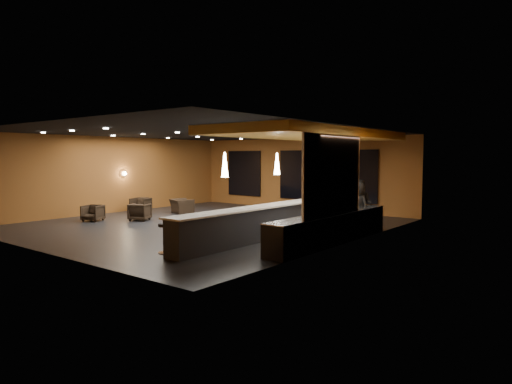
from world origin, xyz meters
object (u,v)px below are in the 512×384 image
Objects in this scene: armchair_a at (93,213)px; armchair_d at (182,206)px; bar_stool_0 at (166,234)px; armchair_b at (140,212)px; bar_counter at (268,222)px; staff_c at (358,206)px; pendant_1 at (277,164)px; staff_a at (334,204)px; staff_b at (361,204)px; bar_stool_3 at (264,219)px; armchair_c at (141,205)px; prep_counter at (331,229)px; bar_stool_4 at (287,213)px; bar_stool_5 at (305,210)px; column at (338,178)px; pendant_2 at (317,163)px; bar_stool_2 at (236,222)px; pendant_0 at (225,165)px; bar_stool_1 at (204,227)px.

armchair_d is (0.85, 3.99, -0.00)m from armchair_a.
armchair_b is at bearing 148.22° from bar_stool_0.
bar_counter is 3.54m from staff_c.
staff_a is (0.97, 2.03, -1.42)m from pendant_1.
staff_a is at bearing 69.15° from bar_counter.
staff_b is (1.45, 3.15, -1.47)m from pendant_1.
staff_c is 2.27× the size of bar_stool_3.
armchair_c is (-0.66, 2.86, 0.03)m from armchair_a.
prep_counter is 2.70m from staff_c.
armchair_b is 2.74m from armchair_d.
bar_stool_4 is (7.79, 0.48, 0.19)m from armchair_c.
bar_stool_3 is (5.84, 0.62, 0.13)m from armchair_b.
pendant_1 is 8.27m from armchair_a.
armchair_d is 1.33× the size of bar_stool_3.
bar_counter reaches higher than bar_stool_5.
staff_a reaches higher than armchair_b.
armchair_d is at bearing 14.11° from armchair_c.
bar_stool_5 is at bearing -122.15° from column.
pendant_1 is at bearing -133.25° from staff_a.
staff_a is 7.90m from armchair_b.
prep_counter is at bearing 0.00° from pendant_1.
armchair_c is at bearing 172.53° from pendant_1.
pendant_2 is 0.70× the size of armchair_d.
bar_stool_0 is 0.94× the size of bar_stool_4.
bar_stool_3 reaches higher than armchair_b.
column is 2.05× the size of staff_c.
bar_stool_5 is (-0.05, 1.31, -0.02)m from bar_stool_4.
prep_counter is (2.00, 0.50, -0.07)m from bar_counter.
armchair_d is (-7.95, 0.21, -0.61)m from staff_a.
armchair_b is at bearing -160.55° from bar_stool_4.
bar_stool_3 is (0.11, 4.18, -0.03)m from bar_stool_0.
staff_b is 2.07× the size of bar_stool_4.
prep_counter is 6.03× the size of armchair_d.
bar_stool_2 is 1.12× the size of bar_stool_3.
prep_counter is 7.67× the size of armchair_c.
armchair_c is at bearing 173.94° from prep_counter.
column is 4.38× the size of bar_stool_0.
prep_counter is at bearing 155.24° from armchair_b.
column is 5.56m from bar_stool_2.
armchair_d is at bearing 174.12° from bar_stool_4.
armchair_d is (-6.98, 4.74, -2.03)m from pendant_0.
staff_a is (0.97, 2.53, 0.43)m from bar_counter.
bar_stool_2 is (-0.66, -0.79, 0.04)m from bar_counter.
pendant_2 is 0.88× the size of bar_stool_0.
bar_stool_4 is (-0.70, 1.60, -1.80)m from pendant_1.
bar_stool_0 is 0.96× the size of bar_stool_1.
staff_a is 0.88m from staff_c.
staff_c is at bearing 25.50° from staff_a.
armchair_b is at bearing -179.44° from staff_a.
bar_counter is 9.38× the size of bar_stool_4.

